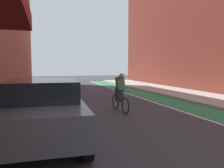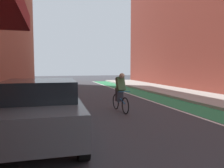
% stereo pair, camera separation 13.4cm
% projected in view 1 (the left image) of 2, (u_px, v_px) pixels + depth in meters
% --- Properties ---
extents(ground_plane, '(73.40, 73.40, 0.00)m').
position_uv_depth(ground_plane, '(123.00, 112.00, 8.96)').
color(ground_plane, '#38383D').
extents(bike_lane_paint, '(1.60, 33.36, 0.00)m').
position_uv_depth(bike_lane_paint, '(168.00, 101.00, 11.85)').
color(bike_lane_paint, '#2D8451').
rests_on(bike_lane_paint, ground).
extents(lane_divider_stripe, '(0.12, 33.36, 0.00)m').
position_uv_depth(lane_divider_stripe, '(153.00, 102.00, 11.58)').
color(lane_divider_stripe, white).
rests_on(lane_divider_stripe, ground).
extents(sidewalk_right, '(3.40, 33.36, 0.14)m').
position_uv_depth(sidewalk_right, '(206.00, 98.00, 12.58)').
color(sidewalk_right, '#A8A59E').
rests_on(sidewalk_right, ground).
extents(building_facade_right, '(2.40, 29.36, 11.56)m').
position_uv_depth(building_facade_right, '(223.00, 9.00, 14.88)').
color(building_facade_right, brown).
rests_on(building_facade_right, ground).
extents(parked_sedan_gray, '(2.15, 4.74, 1.53)m').
position_uv_depth(parked_sedan_gray, '(43.00, 108.00, 5.77)').
color(parked_sedan_gray, '#595B60').
rests_on(parked_sedan_gray, ground).
extents(cyclist_trailing, '(0.48, 1.72, 1.61)m').
position_uv_depth(cyclist_trailing, '(120.00, 91.00, 9.08)').
color(cyclist_trailing, black).
rests_on(cyclist_trailing, ground).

